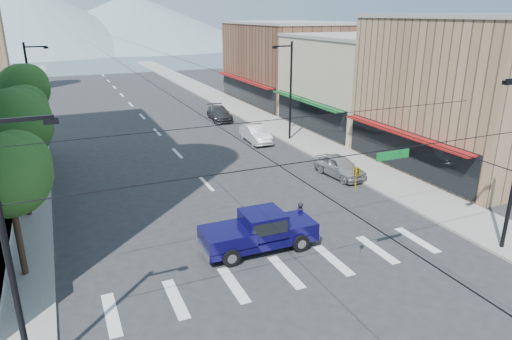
% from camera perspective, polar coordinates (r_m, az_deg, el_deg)
% --- Properties ---
extents(ground, '(160.00, 160.00, 0.00)m').
position_cam_1_polar(ground, '(20.65, 6.23, -14.44)').
color(ground, '#28282B').
rests_on(ground, ground).
extents(sidewalk_left, '(4.00, 120.00, 0.15)m').
position_cam_1_polar(sidewalk_left, '(56.01, -26.60, 5.41)').
color(sidewalk_left, gray).
rests_on(sidewalk_left, ground).
extents(sidewalk_right, '(4.00, 120.00, 0.15)m').
position_cam_1_polar(sidewalk_right, '(59.70, -2.92, 8.13)').
color(sidewalk_right, gray).
rests_on(sidewalk_right, ground).
extents(shop_near, '(12.00, 14.00, 11.00)m').
position_cam_1_polar(shop_near, '(38.51, 25.55, 8.47)').
color(shop_near, '#8C6B4C').
rests_on(shop_near, ground).
extents(shop_mid, '(12.00, 14.00, 9.00)m').
position_cam_1_polar(shop_mid, '(48.84, 12.96, 10.51)').
color(shop_mid, tan).
rests_on(shop_mid, ground).
extents(shop_far, '(12.00, 18.00, 10.00)m').
position_cam_1_polar(shop_far, '(62.26, 4.08, 13.14)').
color(shop_far, brown).
rests_on(shop_far, ground).
extents(mountain_left, '(80.00, 80.00, 22.00)m').
position_cam_1_polar(mountain_left, '(164.89, -27.22, 16.94)').
color(mountain_left, gray).
rests_on(mountain_left, ground).
extents(mountain_right, '(90.00, 90.00, 18.00)m').
position_cam_1_polar(mountain_right, '(177.16, -15.16, 17.67)').
color(mountain_right, gray).
rests_on(mountain_right, ground).
extents(tree_near, '(3.65, 3.64, 6.71)m').
position_cam_1_polar(tree_near, '(21.93, -28.37, -0.18)').
color(tree_near, black).
rests_on(tree_near, ground).
extents(tree_midnear, '(4.09, 4.09, 7.52)m').
position_cam_1_polar(tree_midnear, '(28.55, -27.77, 5.21)').
color(tree_midnear, black).
rests_on(tree_midnear, ground).
extents(tree_midfar, '(3.65, 3.64, 6.71)m').
position_cam_1_polar(tree_midfar, '(35.52, -27.11, 6.65)').
color(tree_midfar, black).
rests_on(tree_midfar, ground).
extents(tree_far, '(4.09, 4.09, 7.52)m').
position_cam_1_polar(tree_far, '(42.32, -26.90, 9.20)').
color(tree_far, black).
rests_on(tree_far, ground).
extents(signal_rig, '(21.80, 0.20, 9.00)m').
position_cam_1_polar(signal_rig, '(17.82, 8.89, -3.32)').
color(signal_rig, black).
rests_on(signal_rig, ground).
extents(lamp_pole_nw, '(2.00, 0.25, 9.00)m').
position_cam_1_polar(lamp_pole_nw, '(45.27, -26.15, 8.99)').
color(lamp_pole_nw, black).
rests_on(lamp_pole_nw, ground).
extents(lamp_pole_ne, '(2.00, 0.25, 9.00)m').
position_cam_1_polar(lamp_pole_ne, '(42.15, 4.21, 10.25)').
color(lamp_pole_ne, black).
rests_on(lamp_pole_ne, ground).
extents(pickup_truck, '(5.97, 2.40, 2.01)m').
position_cam_1_polar(pickup_truck, '(23.02, 0.30, -7.56)').
color(pickup_truck, '#0B083D').
rests_on(pickup_truck, ground).
extents(pedestrian, '(0.58, 0.71, 1.67)m').
position_cam_1_polar(pedestrian, '(25.13, 5.59, -5.79)').
color(pedestrian, black).
rests_on(pedestrian, ground).
extents(parked_car_near, '(2.21, 4.66, 1.54)m').
position_cam_1_polar(parked_car_near, '(33.75, 10.43, 0.45)').
color(parked_car_near, '#9FA0A4').
rests_on(parked_car_near, ground).
extents(parked_car_mid, '(1.83, 4.78, 1.56)m').
position_cam_1_polar(parked_car_mid, '(42.30, -0.07, 4.57)').
color(parked_car_mid, silver).
rests_on(parked_car_mid, ground).
extents(parked_car_far, '(2.55, 5.28, 1.48)m').
position_cam_1_polar(parked_car_far, '(51.45, -4.60, 7.08)').
color(parked_car_far, '#303032').
rests_on(parked_car_far, ground).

